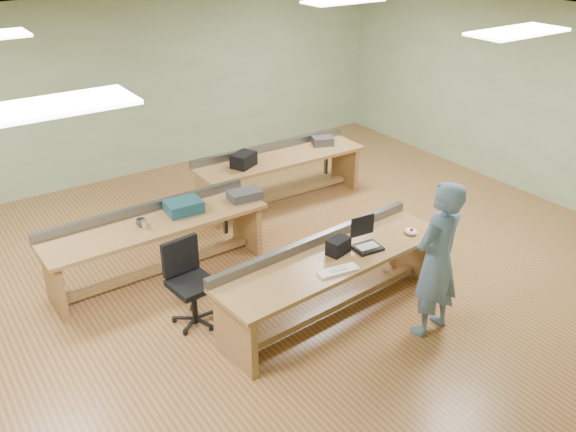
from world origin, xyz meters
The scene contains 22 objects.
floor centered at (0.00, 0.00, 0.00)m, with size 10.00×10.00×0.00m, color #9A693A.
ceiling centered at (0.00, 0.00, 3.00)m, with size 10.00×10.00×0.00m, color silver.
wall_back centered at (0.00, 4.00, 1.50)m, with size 10.00×0.04×3.00m, color #9EBC8E.
wall_front centered at (0.00, -4.00, 1.50)m, with size 10.00×0.04×3.00m, color #9EBC8E.
wall_right centered at (5.00, 0.00, 1.50)m, with size 0.04×8.00×3.00m, color #9EBC8E.
fluor_panels centered at (0.00, 0.00, 2.97)m, with size 6.20×3.50×0.03m.
workbench_front centered at (0.28, -1.21, 0.56)m, with size 2.94×0.99×0.86m.
workbench_mid centered at (-1.01, 0.68, 0.55)m, with size 2.79×0.79×0.86m.
workbench_back centered at (1.47, 1.64, 0.55)m, with size 2.76×0.78×0.86m.
person centered at (0.97, -2.07, 0.89)m, with size 0.65×0.42×1.77m, color slate.
laptop_base centered at (0.69, -1.31, 0.77)m, with size 0.31×0.25×0.03m, color black.
laptop_screen centered at (0.70, -1.19, 0.99)m, with size 0.31×0.01×0.24m, color black.
keyboard centered at (0.12, -1.50, 0.76)m, with size 0.45×0.15×0.03m, color white.
trackball_mouse centered at (1.34, -1.33, 0.78)m, with size 0.14×0.16×0.07m, color white.
camera_bag centered at (0.36, -1.20, 0.84)m, with size 0.26×0.17×0.18m, color black.
task_chair centered at (-1.11, -0.46, 0.36)m, with size 0.58×0.58×0.97m.
parts_bin_teal centered at (-0.60, 0.70, 0.83)m, with size 0.44×0.33×0.15m, color #163C49.
parts_bin_grey centered at (0.23, 0.61, 0.81)m, with size 0.42×0.27×0.12m, color #353537.
mug centered at (-1.19, 0.65, 0.80)m, with size 0.12×0.12×0.09m, color #353537.
drinks_can centered at (-1.19, 0.54, 0.81)m, with size 0.06×0.06×0.12m, color silver.
storage_box_back centered at (0.79, 1.59, 0.85)m, with size 0.36×0.26×0.21m, color black.
tray_back centered at (2.32, 1.67, 0.81)m, with size 0.32×0.24×0.13m, color #353537.
Camera 1 is at (-3.39, -5.71, 4.16)m, focal length 38.00 mm.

